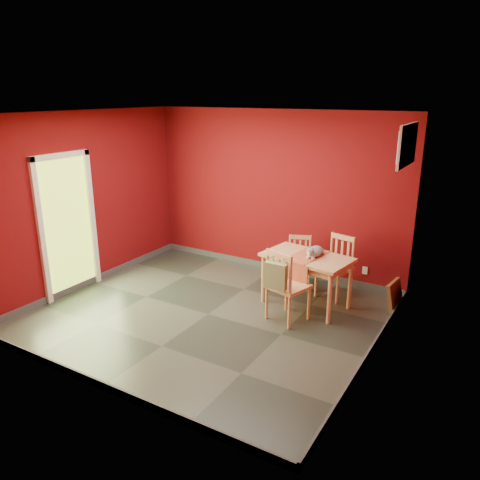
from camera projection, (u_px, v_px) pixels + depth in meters
The scene contains 13 objects.
ground at pixel (208, 314), 6.50m from camera, with size 4.50×4.50×0.00m, color #2D342D.
room_shell at pixel (208, 311), 6.49m from camera, with size 4.50×4.50×4.50m.
doorway at pixel (67, 221), 6.91m from camera, with size 0.06×1.01×2.13m.
window at pixel (407, 145), 5.53m from camera, with size 0.05×0.90×0.50m.
outlet_plate at pixel (365, 270), 7.27m from camera, with size 0.08×0.01×0.12m, color silver.
dining_table at pixel (307, 262), 6.59m from camera, with size 1.30×0.88×0.75m.
table_runner at pixel (303, 262), 6.48m from camera, with size 0.46×0.79×0.37m.
chair_far_left at pixel (299, 261), 7.35m from camera, with size 0.49×0.49×0.80m.
chair_far_right at pixel (336, 266), 6.96m from camera, with size 0.52×0.52×0.93m.
chair_near at pixel (286, 285), 6.18m from camera, with size 0.58×0.58×1.01m.
tote_bag at pixel (276, 276), 5.96m from camera, with size 0.30×0.18×0.42m.
cat at pixel (315, 249), 6.51m from camera, with size 0.21×0.40×0.20m, color slate, non-canonical shape.
picture_frame at pixel (395, 296), 6.56m from camera, with size 0.18×0.44×0.43m.
Camera 1 is at (3.38, -4.84, 2.95)m, focal length 35.00 mm.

